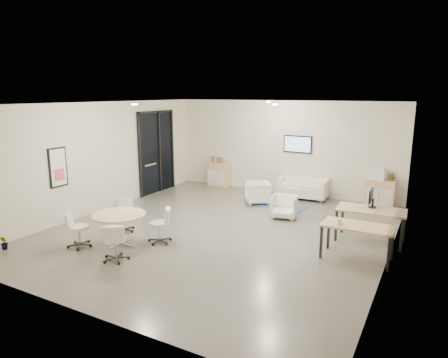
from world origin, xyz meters
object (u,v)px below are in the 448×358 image
at_px(sideboard_left, 219,175).
at_px(round_table, 119,217).
at_px(sideboard_right, 380,193).
at_px(loveseat, 303,189).
at_px(desk_rear, 371,212).
at_px(armchair_left, 257,191).
at_px(armchair_right, 284,206).
at_px(desk_front, 358,229).

relative_size(sideboard_left, round_table, 0.74).
xyz_separation_m(sideboard_right, round_table, (-4.83, -6.24, 0.23)).
bearing_deg(loveseat, round_table, -115.41).
bearing_deg(desk_rear, armchair_left, 151.14).
xyz_separation_m(sideboard_left, sideboard_right, (5.71, 0.00, -0.02)).
distance_m(sideboard_left, armchair_right, 4.31).
relative_size(armchair_left, armchair_right, 1.07).
bearing_deg(desk_front, desk_rear, 85.81).
distance_m(sideboard_left, desk_front, 7.37).
height_order(desk_rear, desk_front, desk_rear).
bearing_deg(round_table, loveseat, 68.12).
relative_size(sideboard_left, desk_rear, 0.57).
height_order(armchair_right, desk_front, desk_front).
distance_m(armchair_right, desk_rear, 2.57).
bearing_deg(loveseat, sideboard_left, 173.52).
relative_size(sideboard_left, armchair_left, 1.18).
xyz_separation_m(armchair_left, armchair_right, (1.28, -1.04, -0.03)).
relative_size(armchair_right, desk_front, 0.49).
bearing_deg(desk_rear, loveseat, 127.44).
distance_m(sideboard_right, desk_front, 4.49).
bearing_deg(armchair_left, round_table, -47.93).
relative_size(sideboard_right, desk_front, 0.59).
relative_size(loveseat, round_table, 1.36).
xyz_separation_m(armchair_right, desk_rear, (2.42, -0.78, 0.36)).
bearing_deg(sideboard_left, armchair_right, -35.42).
height_order(sideboard_right, desk_rear, sideboard_right).
bearing_deg(sideboard_left, loveseat, -2.95).
xyz_separation_m(desk_front, round_table, (-4.97, -1.76, -0.02)).
relative_size(loveseat, desk_front, 1.14).
bearing_deg(sideboard_right, desk_front, -88.18).
distance_m(loveseat, round_table, 6.55).
bearing_deg(desk_front, sideboard_right, 91.53).
bearing_deg(desk_front, sideboard_left, 142.33).
xyz_separation_m(armchair_left, round_table, (-1.35, -4.78, 0.27)).
bearing_deg(armchair_left, desk_front, 18.03).
bearing_deg(round_table, armchair_left, 74.22).
height_order(loveseat, desk_rear, desk_rear).
bearing_deg(sideboard_right, loveseat, -175.88).
distance_m(sideboard_left, sideboard_right, 5.71).
relative_size(sideboard_left, sideboard_right, 1.06).
bearing_deg(armchair_left, sideboard_right, 80.58).
bearing_deg(armchair_right, sideboard_left, 133.62).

